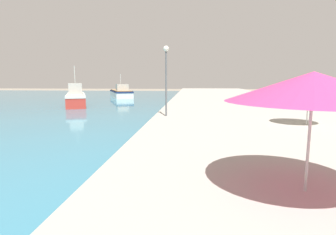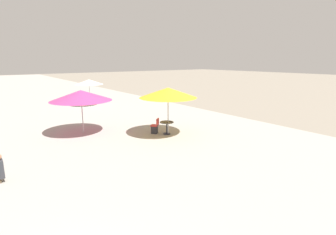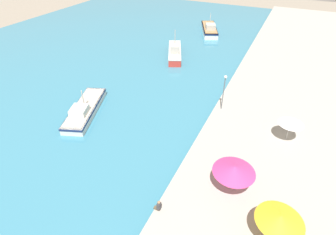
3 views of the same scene
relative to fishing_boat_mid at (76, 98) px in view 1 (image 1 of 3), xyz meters
name	(u,v)px [view 1 (image 1 of 3)]	position (x,y,z in m)	size (l,w,h in m)	color
quay_promenade	(239,104)	(19.75, -0.34, -0.59)	(16.00, 90.00, 0.80)	#A39E93
fishing_boat_mid	(76,98)	(0.00, 0.00, 0.00)	(5.71, 9.31, 4.85)	red
fishing_boat_far	(121,93)	(1.40, 15.91, -0.13)	(6.67, 10.57, 4.19)	white
cafe_umbrella_white	(313,87)	(16.70, -25.63, 2.05)	(3.55, 3.55, 2.55)	#B7B7B7
cafe_umbrella_striped	(310,83)	(20.43, -16.75, 2.04)	(2.58, 2.58, 2.47)	#B7B7B7
lamppost	(166,69)	(12.58, -14.04, 2.90)	(0.36, 0.36, 4.56)	#565B60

